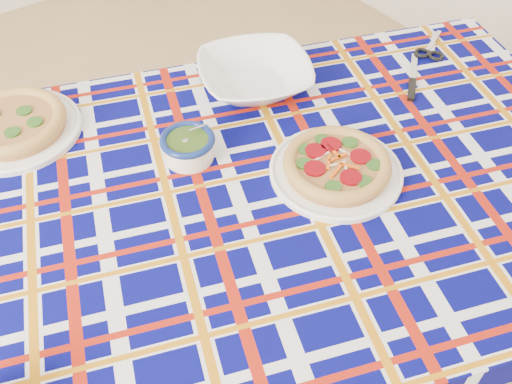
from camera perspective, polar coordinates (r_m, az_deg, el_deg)
floor at (r=1.72m, az=-16.26°, el=-15.68°), size 4.00×4.00×0.00m
dining_table at (r=1.16m, az=1.16°, el=-1.86°), size 1.64×1.32×0.67m
tablecloth at (r=1.14m, az=1.18°, el=-1.13°), size 1.68×1.36×0.09m
main_focaccia_plate at (r=1.13m, az=8.08°, el=2.74°), size 0.36×0.36×0.05m
pesto_bowl at (r=1.15m, az=-6.82°, el=4.67°), size 0.14×0.14×0.07m
serving_bowl at (r=1.34m, az=-0.11°, el=11.58°), size 0.33×0.33×0.06m
second_focaccia_plate at (r=1.31m, az=-23.15°, el=6.38°), size 0.35×0.35×0.05m
table_knife at (r=1.46m, az=15.50°, el=11.89°), size 0.17×0.15×0.01m
kitchen_scissors at (r=1.57m, az=17.33°, el=14.19°), size 0.18×0.15×0.01m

